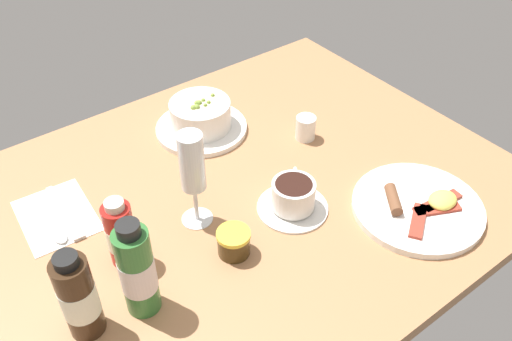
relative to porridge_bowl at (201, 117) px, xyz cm
name	(u,v)px	position (x,y,z in cm)	size (l,w,h in cm)	color
ground_plane	(236,199)	(6.10, 21.97, -5.11)	(110.00, 84.00, 3.00)	#A8754C
porridge_bowl	(201,117)	(0.00, 0.00, 0.00)	(20.61, 20.61, 8.23)	white
cutlery_setting	(57,217)	(36.94, 7.03, -3.35)	(14.05, 17.76, 0.90)	white
coffee_cup	(293,197)	(-0.30, 31.90, -0.68)	(13.73, 13.73, 6.37)	white
creamer_jug	(306,128)	(-16.97, 16.33, -0.82)	(4.41, 5.25, 5.92)	white
wine_glass	(192,167)	(15.90, 23.29, 9.24)	(5.92, 5.92, 19.72)	white
jam_jar	(234,242)	(15.07, 34.13, -1.12)	(6.03, 6.03, 4.91)	#412E12
sauce_bottle_red	(121,234)	(31.04, 24.11, 2.76)	(5.05, 5.05, 13.83)	#B21E19
sauce_bottle_brown	(78,297)	(42.10, 33.11, 4.16)	(5.57, 5.57, 16.78)	#382314
sauce_bottle_green	(137,271)	(33.12, 34.60, 4.98)	(5.61, 5.61, 18.71)	#337233
breakfast_plate	(419,207)	(-19.24, 46.84, -2.70)	(24.98, 24.98, 3.70)	white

